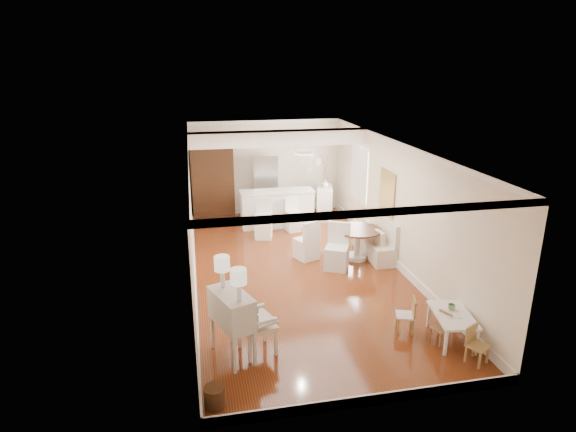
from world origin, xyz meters
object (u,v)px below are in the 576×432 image
object	(u,v)px
breakfast_counter	(277,208)
bar_stool_left	(263,219)
bar_stool_right	(293,215)
kids_table	(452,327)
kids_chair_c	(478,345)
dining_table	(357,244)
slip_chair_far	(306,239)
wicker_basket	(215,397)
slip_chair_near	(337,247)
kids_chair_a	(440,328)
sideboard	(324,203)
kids_chair_b	(405,315)
pantry_cabinet	(213,180)
secretary_bureau	(232,326)
gustavian_armchair	(257,324)
fridge	(277,186)

from	to	relation	value
breakfast_counter	bar_stool_left	distance (m)	1.03
breakfast_counter	bar_stool_right	bearing A→B (deg)	-53.85
kids_table	kids_chair_c	distance (m)	0.66
dining_table	slip_chair_far	distance (m)	1.19
wicker_basket	slip_chair_near	xyz separation A→B (m)	(2.94, 4.03, 0.37)
kids_chair_a	sideboard	distance (m)	6.78
kids_chair_b	dining_table	bearing A→B (deg)	-165.68
kids_table	pantry_cabinet	distance (m)	8.24
kids_chair_a	dining_table	size ratio (longest dim) A/B	0.49
slip_chair_far	kids_chair_b	bearing A→B (deg)	81.38
slip_chair_near	slip_chair_far	bearing A→B (deg)	154.47
secretary_bureau	wicker_basket	distance (m)	1.22
kids_chair_c	breakfast_counter	xyz separation A→B (m)	(-1.87, 6.98, 0.21)
wicker_basket	pantry_cabinet	world-z (taller)	pantry_cabinet
wicker_basket	breakfast_counter	bearing A→B (deg)	73.30
wicker_basket	kids_table	xyz separation A→B (m)	(3.95, 0.84, 0.10)
kids_table	slip_chair_far	xyz separation A→B (m)	(-1.55, 3.88, 0.24)
bar_stool_right	gustavian_armchair	bearing A→B (deg)	-119.18
slip_chair_near	pantry_cabinet	size ratio (longest dim) A/B	0.45
kids_table	fridge	distance (m)	7.58
kids_chair_b	kids_chair_c	world-z (taller)	kids_chair_b
pantry_cabinet	kids_chair_a	bearing A→B (deg)	-66.14
bar_stool_left	wicker_basket	bearing A→B (deg)	-89.80
bar_stool_right	wicker_basket	bearing A→B (deg)	-122.07
wicker_basket	bar_stool_right	xyz separation A→B (m)	(2.51, 6.68, 0.30)
kids_chair_c	fridge	bearing A→B (deg)	73.58
wicker_basket	kids_chair_c	size ratio (longest dim) A/B	0.48
slip_chair_near	kids_chair_a	bearing A→B (deg)	-49.02
kids_chair_a	kids_chair_c	world-z (taller)	kids_chair_c
slip_chair_far	fridge	distance (m)	3.52
dining_table	pantry_cabinet	world-z (taller)	pantry_cabinet
secretary_bureau	bar_stool_right	world-z (taller)	secretary_bureau
wicker_basket	fridge	size ratio (longest dim) A/B	0.16
gustavian_armchair	slip_chair_far	size ratio (longest dim) A/B	1.03
wicker_basket	kids_chair_c	xyz separation A→B (m)	(4.02, 0.19, 0.16)
slip_chair_near	fridge	size ratio (longest dim) A/B	0.57
gustavian_armchair	slip_chair_near	distance (m)	3.61
fridge	wicker_basket	bearing A→B (deg)	-105.96
kids_chair_c	sideboard	bearing A→B (deg)	64.70
pantry_cabinet	bar_stool_left	bearing A→B (deg)	-59.05
kids_chair_b	kids_table	bearing A→B (deg)	76.03
breakfast_counter	slip_chair_far	bearing A→B (deg)	-84.07
kids_chair_c	bar_stool_left	bearing A→B (deg)	83.24
slip_chair_far	slip_chair_near	bearing A→B (deg)	104.16
slip_chair_near	fridge	world-z (taller)	fridge
kids_chair_b	bar_stool_right	bearing A→B (deg)	-152.75
wicker_basket	kids_chair_b	xyz separation A→B (m)	(3.31, 1.25, 0.17)
slip_chair_near	secretary_bureau	bearing A→B (deg)	-104.36
kids_chair_c	bar_stool_left	distance (m)	6.55
kids_chair_a	kids_chair_b	xyz separation A→B (m)	(-0.42, 0.43, 0.05)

